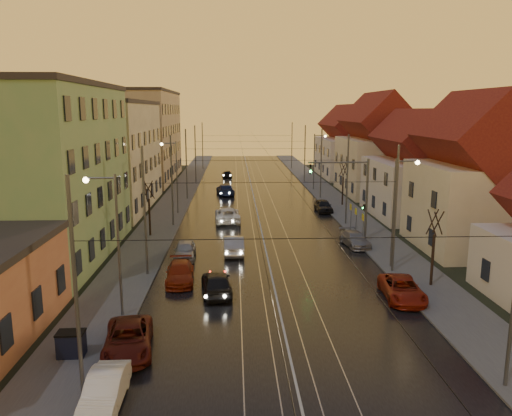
{
  "coord_description": "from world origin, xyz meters",
  "views": [
    {
      "loc": [
        -2.5,
        -24.32,
        11.31
      ],
      "look_at": [
        -0.59,
        19.89,
        2.6
      ],
      "focal_mm": 35.0,
      "sensor_mm": 36.0,
      "label": 1
    }
  ],
  "objects": [
    {
      "name": "house_right_2",
      "position": [
        17.0,
        28.0,
        4.64
      ],
      "size": [
        9.18,
        12.24,
        9.2
      ],
      "color": "silver",
      "rests_on": "ground"
    },
    {
      "name": "driving_car_2",
      "position": [
        -3.27,
        25.73,
        0.74
      ],
      "size": [
        2.75,
        5.48,
        1.49
      ],
      "primitive_type": "imported",
      "rotation": [
        0.0,
        0.0,
        3.19
      ],
      "color": "white",
      "rests_on": "ground"
    },
    {
      "name": "house_right_1",
      "position": [
        17.0,
        15.0,
        5.45
      ],
      "size": [
        8.67,
        10.2,
        10.8
      ],
      "color": "beige",
      "rests_on": "ground"
    },
    {
      "name": "catenary_pole_l_1",
      "position": [
        -8.6,
        9.0,
        4.5
      ],
      "size": [
        0.16,
        0.16,
        9.0
      ],
      "primitive_type": "cylinder",
      "color": "#595B60",
      "rests_on": "ground"
    },
    {
      "name": "apartment_left_3",
      "position": [
        -17.5,
        58.0,
        7.0
      ],
      "size": [
        10.0,
        24.0,
        14.0
      ],
      "primitive_type": "cube",
      "color": "#9A8063",
      "rests_on": "ground"
    },
    {
      "name": "apartment_left_2",
      "position": [
        -17.5,
        34.0,
        6.0
      ],
      "size": [
        10.0,
        20.0,
        12.0
      ],
      "primitive_type": "cube",
      "color": "tan",
      "rests_on": "ground"
    },
    {
      "name": "catenary_pole_r_4",
      "position": [
        8.6,
        54.0,
        4.5
      ],
      "size": [
        0.16,
        0.16,
        9.0
      ],
      "primitive_type": "cylinder",
      "color": "#595B60",
      "rests_on": "ground"
    },
    {
      "name": "driving_car_3",
      "position": [
        -3.76,
        42.38,
        0.74
      ],
      "size": [
        2.78,
        5.37,
        1.49
      ],
      "primitive_type": "imported",
      "rotation": [
        0.0,
        0.0,
        3.28
      ],
      "color": "#19254D",
      "rests_on": "ground"
    },
    {
      "name": "parked_right_2",
      "position": [
        7.49,
        30.54,
        0.69
      ],
      "size": [
        1.78,
        4.11,
        1.38
      ],
      "primitive_type": "imported",
      "rotation": [
        0.0,
        0.0,
        0.04
      ],
      "color": "black",
      "rests_on": "ground"
    },
    {
      "name": "catenary_pole_r_1",
      "position": [
        8.6,
        9.0,
        4.5
      ],
      "size": [
        0.16,
        0.16,
        9.0
      ],
      "primitive_type": "cylinder",
      "color": "#595B60",
      "rests_on": "ground"
    },
    {
      "name": "bare_tree_0",
      "position": [
        -10.2,
        20.0,
        2.49
      ],
      "size": [
        1.09,
        1.09,
        5.11
      ],
      "color": "black",
      "rests_on": "ground"
    },
    {
      "name": "catenary_pole_l_0",
      "position": [
        -8.6,
        -6.0,
        4.5
      ],
      "size": [
        0.16,
        0.16,
        9.0
      ],
      "primitive_type": "cylinder",
      "color": "#595B60",
      "rests_on": "ground"
    },
    {
      "name": "apartment_left_1",
      "position": [
        -17.5,
        14.0,
        6.5
      ],
      "size": [
        10.0,
        18.0,
        13.0
      ],
      "primitive_type": "cube",
      "color": "#689760",
      "rests_on": "ground"
    },
    {
      "name": "street_lamp_3",
      "position": [
        9.1,
        46.0,
        4.89
      ],
      "size": [
        1.75,
        0.32,
        8.0
      ],
      "color": "#595B60",
      "rests_on": "ground"
    },
    {
      "name": "parked_right_1",
      "position": [
        7.6,
        16.01,
        0.61
      ],
      "size": [
        2.24,
        4.39,
        1.22
      ],
      "primitive_type": "imported",
      "rotation": [
        0.0,
        0.0,
        0.13
      ],
      "color": "gray",
      "rests_on": "ground"
    },
    {
      "name": "catenary_pole_l_2",
      "position": [
        -8.6,
        24.0,
        4.5
      ],
      "size": [
        0.16,
        0.16,
        9.0
      ],
      "primitive_type": "cylinder",
      "color": "#595B60",
      "rests_on": "ground"
    },
    {
      "name": "tram_rail_2",
      "position": [
        0.77,
        40.0,
        0.06
      ],
      "size": [
        0.06,
        120.0,
        0.03
      ],
      "primitive_type": "cube",
      "color": "gray",
      "rests_on": "road"
    },
    {
      "name": "catenary_pole_l_4",
      "position": [
        -8.6,
        54.0,
        4.5
      ],
      "size": [
        0.16,
        0.16,
        9.0
      ],
      "primitive_type": "cylinder",
      "color": "#595B60",
      "rests_on": "ground"
    },
    {
      "name": "driving_car_1",
      "position": [
        -2.61,
        14.22,
        0.74
      ],
      "size": [
        1.66,
        4.51,
        1.48
      ],
      "primitive_type": "imported",
      "rotation": [
        0.0,
        0.0,
        3.16
      ],
      "color": "#A4A3A8",
      "rests_on": "ground"
    },
    {
      "name": "parked_left_0",
      "position": [
        -7.6,
        -6.5,
        0.64
      ],
      "size": [
        1.41,
        3.9,
        1.28
      ],
      "primitive_type": "imported",
      "rotation": [
        0.0,
        0.0,
        0.02
      ],
      "color": "white",
      "rests_on": "ground"
    },
    {
      "name": "driving_car_4",
      "position": [
        -3.76,
        59.81,
        0.64
      ],
      "size": [
        1.79,
        3.86,
        1.28
      ],
      "primitive_type": "imported",
      "rotation": [
        0.0,
        0.0,
        3.22
      ],
      "color": "black",
      "rests_on": "ground"
    },
    {
      "name": "parked_left_3",
      "position": [
        -6.39,
        12.99,
        0.68
      ],
      "size": [
        1.73,
        4.04,
        1.36
      ],
      "primitive_type": "imported",
      "rotation": [
        0.0,
        0.0,
        0.03
      ],
      "color": "#A9A9AF",
      "rests_on": "ground"
    },
    {
      "name": "parked_left_1",
      "position": [
        -7.6,
        -2.14,
        0.66
      ],
      "size": [
        2.82,
        5.01,
        1.32
      ],
      "primitive_type": "imported",
      "rotation": [
        0.0,
        0.0,
        0.14
      ],
      "color": "#56160E",
      "rests_on": "ground"
    },
    {
      "name": "tram_rail_1",
      "position": [
        -0.77,
        40.0,
        0.06
      ],
      "size": [
        0.06,
        120.0,
        0.03
      ],
      "primitive_type": "cube",
      "color": "gray",
      "rests_on": "road"
    },
    {
      "name": "catenary_pole_r_5",
      "position": [
        8.6,
        72.0,
        4.5
      ],
      "size": [
        0.16,
        0.16,
        9.0
      ],
      "primitive_type": "cylinder",
      "color": "#595B60",
      "rests_on": "ground"
    },
    {
      "name": "street_lamp_0",
      "position": [
        -9.1,
        2.0,
        4.89
      ],
      "size": [
        1.75,
        0.32,
        8.0
      ],
      "color": "#595B60",
      "rests_on": "ground"
    },
    {
      "name": "sidewalk_left",
      "position": [
        -10.0,
        40.0,
        0.07
      ],
      "size": [
        4.0,
        120.0,
        0.15
      ],
      "primitive_type": "cube",
      "color": "#4C4C4C",
      "rests_on": "ground"
    },
    {
      "name": "dumpster",
      "position": [
        -10.08,
        -2.68,
        0.7
      ],
      "size": [
        1.22,
        0.84,
        1.1
      ],
      "primitive_type": "cube",
      "rotation": [
        0.0,
        0.0,
        0.03
      ],
      "color": "black",
      "rests_on": "sidewalk_left"
    },
    {
      "name": "street_lamp_2",
      "position": [
        -9.1,
        30.0,
        4.89
      ],
      "size": [
        1.75,
        0.32,
        8.0
      ],
      "color": "#595B60",
      "rests_on": "ground"
    },
    {
      "name": "road",
      "position": [
        0.0,
        40.0,
        0.02
      ],
      "size": [
        16.0,
        120.0,
        0.04
      ],
      "primitive_type": "cube",
      "color": "black",
      "rests_on": "ground"
    },
    {
      "name": "traffic_light_mast",
      "position": [
        7.99,
        18.0,
        4.6
      ],
      "size": [
        5.3,
        0.32,
        7.2
      ],
      "color": "#595B60",
      "rests_on": "ground"
    },
    {
      "name": "catenary_pole_r_2",
      "position": [
        8.6,
        24.0,
        4.5
      ],
      "size": [
        0.16,
        0.16,
        9.0
      ],
      "primitive_type": "cylinder",
      "color": "#595B60",
      "rests_on": "ground"
    },
    {
      "name": "bare_tree_1",
      "position": [
        10.2,
        6.0,
        2.49
      ],
      "size": [
        1.09,
        1.09,
        5.11
      ],
      "color": "black",
      "rests_on": "ground"
    },
    {
      "name": "tram_rail_0",
      "position": [
        -2.2,
        40.0,
        0.06
      ],
      "size": [
        0.06,
        120.0,
        0.03
      ],
      "primitive_type": "cube",
      "color": "gray",
      "rests_on": "road"
    },
    {
      "name": "house_right_3",
      "position": [
        17.0,
        43.0,
        5.8
      ],
      "size": [
        9.18,
        14.28,
        11.5
      ],
      "color": "beige",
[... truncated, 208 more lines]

